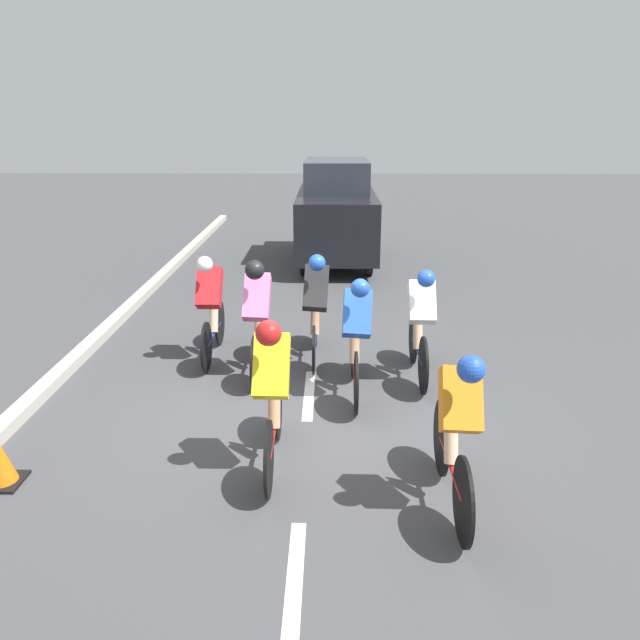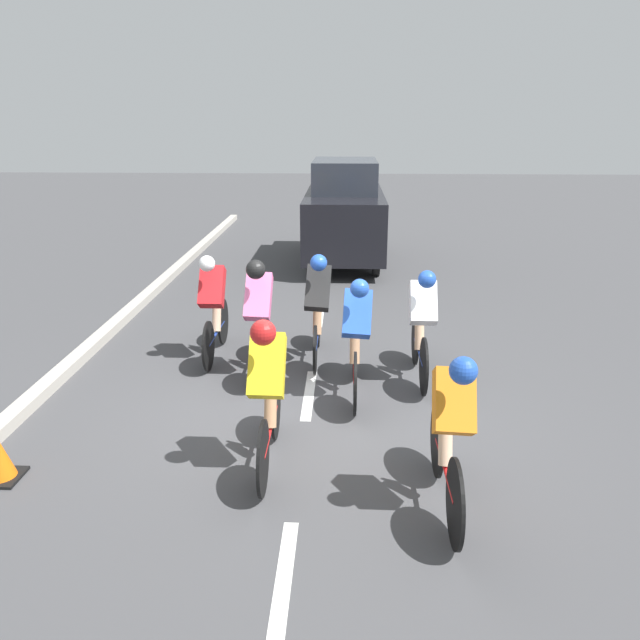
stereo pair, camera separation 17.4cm
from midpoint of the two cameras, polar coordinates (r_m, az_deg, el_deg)
name	(u,v)px [view 2 (the right image)]	position (r m, az deg, el deg)	size (l,w,h in m)	color
ground_plane	(307,411)	(7.19, -0.52, -8.32)	(60.00, 60.00, 0.00)	#424244
lane_stripe_near	(283,583)	(4.89, -2.29, -22.90)	(0.12, 1.40, 0.01)	white
lane_stripe_mid	(309,394)	(7.59, -0.35, -6.80)	(0.12, 1.40, 0.01)	white
lane_stripe_far	(320,314)	(10.57, 0.48, 0.57)	(0.12, 1.40, 0.01)	white
curb	(49,384)	(8.34, -23.00, -5.45)	(0.20, 26.30, 0.14)	#A8A399
cyclist_blue	(356,335)	(7.27, 4.01, -1.39)	(0.35, 1.75, 1.51)	black
cyclist_orange	(451,428)	(5.30, 12.81, -9.65)	(0.34, 1.72, 1.50)	black
cyclist_yellow	(268,388)	(5.79, -3.93, -6.26)	(0.33, 1.72, 1.56)	black
cyclist_white	(422,323)	(7.82, 9.91, -0.25)	(0.32, 1.69, 1.49)	black
cyclist_pink	(259,312)	(7.91, -4.99, 0.69)	(0.34, 1.70, 1.57)	black
cyclist_red	(213,304)	(8.55, -9.15, 1.48)	(0.32, 1.69, 1.50)	black
cyclist_black	(318,304)	(8.32, 0.38, 1.47)	(0.36, 1.68, 1.54)	black
support_car	(344,213)	(14.21, 2.60, 9.79)	(1.70, 4.01, 2.26)	black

